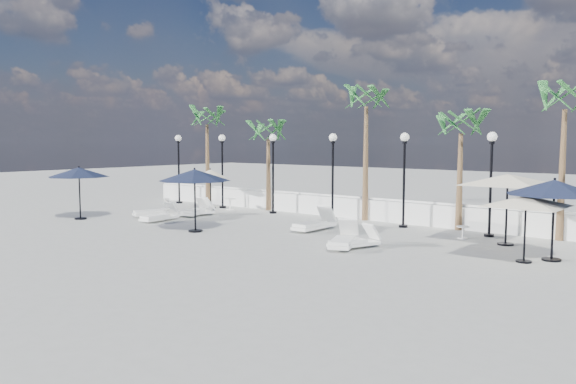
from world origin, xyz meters
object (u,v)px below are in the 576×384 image
Objects in this scene: lounger_0 at (195,211)px; parasol_cream_small at (210,174)px; lounger_1 at (160,216)px; lounger_3 at (197,210)px; lounger_6 at (354,241)px; lounger_4 at (315,224)px; parasol_navy_mid at (195,175)px; parasol_cream_sq_a at (508,174)px; lounger_2 at (155,212)px; parasol_navy_left at (79,172)px; parasol_navy_right at (554,188)px; parasol_cream_sq_b at (526,196)px; lounger_5 at (344,240)px.

lounger_0 is 0.94× the size of parasol_cream_small.
lounger_1 is 0.94× the size of lounger_3.
lounger_6 is 0.92× the size of parasol_cream_small.
lounger_4 is 5.02m from parasol_navy_mid.
parasol_cream_sq_a reaches higher than lounger_3.
parasol_navy_mid is 7.55m from parasol_cream_small.
parasol_cream_small is (-1.75, 4.65, 1.55)m from lounger_1.
lounger_2 is at bearing -168.13° from parasol_cream_sq_a.
parasol_cream_small is at bearing 132.65° from parasol_navy_mid.
parasol_navy_left is at bearing -171.95° from parasol_navy_mid.
lounger_1 is 1.52m from lounger_2.
lounger_3 reaches higher than lounger_1.
lounger_1 is 9.96m from lounger_6.
parasol_navy_right reaches higher than parasol_cream_small.
lounger_4 is at bearing 22.16° from parasol_navy_left.
lounger_1 is 0.92× the size of lounger_2.
lounger_1 is at bearing -174.41° from parasol_cream_sq_b.
parasol_navy_left is (-13.25, -1.99, 1.87)m from lounger_6.
lounger_2 is 8.22m from lounger_4.
lounger_4 reaches higher than lounger_1.
parasol_navy_mid is at bearing 8.05° from parasol_navy_left.
parasol_cream_sq_b is (18.21, 3.30, -0.17)m from parasol_navy_left.
lounger_3 is 15.19m from parasol_cream_sq_b.
lounger_2 is (-1.21, -1.38, 0.01)m from lounger_0.
lounger_6 is (3.20, -2.11, -0.04)m from lounger_4.
lounger_4 is (6.92, -0.02, 0.03)m from lounger_3.
parasol_navy_mid reaches higher than parasol_navy_right.
parasol_navy_right reaches higher than lounger_5.
lounger_0 is at bearing -90.84° from lounger_3.
lounger_4 is 3.63m from lounger_5.
parasol_cream_sq_b is at bearing -6.51° from lounger_4.
lounger_6 is (0.33, 0.11, -0.03)m from lounger_5.
parasol_cream_sq_a is at bearing 25.10° from parasol_navy_mid.
parasol_cream_sq_b is (15.02, -0.68, 1.70)m from lounger_0.
parasol_cream_sq_b reaches higher than lounger_1.
lounger_0 is 6.87m from lounger_4.
parasol_cream_small is (-11.71, 4.50, 1.56)m from lounger_6.
lounger_1 is 3.99m from parasol_navy_mid.
lounger_3 is at bearing 88.69° from lounger_1.
lounger_5 is 0.81× the size of parasol_navy_left.
parasol_navy_right is at bearing -22.10° from lounger_3.
lounger_0 is 0.95× the size of lounger_2.
lounger_0 is 10.26m from lounger_6.
parasol_navy_mid is at bearing 3.75° from lounger_2.
parasol_cream_small is (-5.11, 5.55, -0.40)m from parasol_navy_mid.
lounger_1 is 15.09m from parasol_cream_sq_b.
lounger_4 is at bearing 33.78° from lounger_2.
lounger_6 is 13.53m from parasol_navy_left.
parasol_navy_left is at bearing -167.81° from parasol_navy_right.
lounger_1 is at bearing -6.84° from lounger_2.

